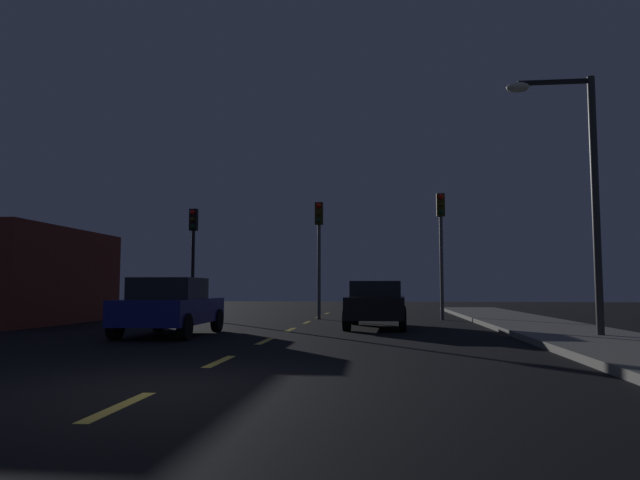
# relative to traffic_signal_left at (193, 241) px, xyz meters

# --- Properties ---
(ground_plane) EXTENTS (80.00, 80.00, 0.00)m
(ground_plane) POSITION_rel_traffic_signal_left_xyz_m (5.00, -9.07, -3.17)
(ground_plane) COLOR black
(sidewalk_curb_right) EXTENTS (3.00, 40.00, 0.15)m
(sidewalk_curb_right) POSITION_rel_traffic_signal_left_xyz_m (12.50, -9.07, -3.10)
(sidewalk_curb_right) COLOR gray
(sidewalk_curb_right) RESTS_ON ground_plane
(lane_stripe_nearest) EXTENTS (0.16, 1.60, 0.01)m
(lane_stripe_nearest) POSITION_rel_traffic_signal_left_xyz_m (5.00, -17.27, -3.17)
(lane_stripe_nearest) COLOR #EACC4C
(lane_stripe_nearest) RESTS_ON ground_plane
(lane_stripe_second) EXTENTS (0.16, 1.60, 0.01)m
(lane_stripe_second) POSITION_rel_traffic_signal_left_xyz_m (5.00, -13.47, -3.17)
(lane_stripe_second) COLOR #EACC4C
(lane_stripe_second) RESTS_ON ground_plane
(lane_stripe_third) EXTENTS (0.16, 1.60, 0.01)m
(lane_stripe_third) POSITION_rel_traffic_signal_left_xyz_m (5.00, -9.67, -3.17)
(lane_stripe_third) COLOR #EACC4C
(lane_stripe_third) RESTS_ON ground_plane
(lane_stripe_fourth) EXTENTS (0.16, 1.60, 0.01)m
(lane_stripe_fourth) POSITION_rel_traffic_signal_left_xyz_m (5.00, -5.87, -3.17)
(lane_stripe_fourth) COLOR #EACC4C
(lane_stripe_fourth) RESTS_ON ground_plane
(lane_stripe_fifth) EXTENTS (0.16, 1.60, 0.01)m
(lane_stripe_fifth) POSITION_rel_traffic_signal_left_xyz_m (5.00, -2.07, -3.17)
(lane_stripe_fifth) COLOR #EACC4C
(lane_stripe_fifth) RESTS_ON ground_plane
(lane_stripe_sixth) EXTENTS (0.16, 1.60, 0.01)m
(lane_stripe_sixth) POSITION_rel_traffic_signal_left_xyz_m (5.00, 1.73, -3.17)
(lane_stripe_sixth) COLOR #EACC4C
(lane_stripe_sixth) RESTS_ON ground_plane
(lane_stripe_seventh) EXTENTS (0.16, 1.60, 0.01)m
(lane_stripe_seventh) POSITION_rel_traffic_signal_left_xyz_m (5.00, 5.53, -3.17)
(lane_stripe_seventh) COLOR #EACC4C
(lane_stripe_seventh) RESTS_ON ground_plane
(traffic_signal_left) EXTENTS (0.32, 0.38, 4.50)m
(traffic_signal_left) POSITION_rel_traffic_signal_left_xyz_m (0.00, 0.00, 0.00)
(traffic_signal_left) COLOR black
(traffic_signal_left) RESTS_ON ground_plane
(traffic_signal_center) EXTENTS (0.32, 0.38, 4.69)m
(traffic_signal_center) POSITION_rel_traffic_signal_left_xyz_m (5.21, 0.00, 0.12)
(traffic_signal_center) COLOR #4C4C51
(traffic_signal_center) RESTS_ON ground_plane
(traffic_signal_right) EXTENTS (0.32, 0.38, 4.97)m
(traffic_signal_right) POSITION_rel_traffic_signal_left_xyz_m (10.04, 0.00, 0.30)
(traffic_signal_right) COLOR #4C4C51
(traffic_signal_right) RESTS_ON ground_plane
(car_stopped_ahead) EXTENTS (1.93, 4.14, 1.45)m
(car_stopped_ahead) POSITION_rel_traffic_signal_left_xyz_m (7.55, -4.82, -2.43)
(car_stopped_ahead) COLOR black
(car_stopped_ahead) RESTS_ON ground_plane
(car_adjacent_lane) EXTENTS (2.00, 4.03, 1.51)m
(car_adjacent_lane) POSITION_rel_traffic_signal_left_xyz_m (2.18, -8.28, -2.41)
(car_adjacent_lane) COLOR navy
(car_adjacent_lane) RESTS_ON ground_plane
(street_lamp_right) EXTENTS (2.09, 0.36, 6.34)m
(street_lamp_right) POSITION_rel_traffic_signal_left_xyz_m (12.44, -8.87, 0.72)
(street_lamp_right) COLOR #2D2D30
(street_lamp_right) RESTS_ON ground_plane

